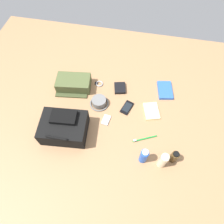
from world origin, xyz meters
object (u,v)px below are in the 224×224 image
object	(u,v)px
toiletry_pouch	(74,84)
deodorant_spray	(144,156)
cell_phone	(127,108)
wristwatch	(99,84)
wallet	(120,88)
notepad	(151,111)
cologne_bottle	(174,157)
media_player	(106,120)
lotion_bottle	(163,161)
paperback_novel	(165,90)
bucket_hat	(99,102)
backpack	(64,127)
toothbrush	(143,139)

from	to	relation	value
toiletry_pouch	deodorant_spray	size ratio (longest dim) A/B	1.87
toiletry_pouch	cell_phone	world-z (taller)	toiletry_pouch
wristwatch	wallet	bearing A→B (deg)	174.94
toiletry_pouch	notepad	xyz separation A→B (m)	(-0.66, 0.12, -0.04)
cologne_bottle	media_player	world-z (taller)	cologne_bottle
cell_phone	notepad	xyz separation A→B (m)	(-0.19, -0.00, 0.00)
lotion_bottle	media_player	world-z (taller)	lotion_bottle
toiletry_pouch	paperback_novel	distance (m)	0.76
toiletry_pouch	cologne_bottle	distance (m)	0.96
paperback_novel	notepad	distance (m)	0.24
bucket_hat	cell_phone	world-z (taller)	bucket_hat
backpack	deodorant_spray	size ratio (longest dim) A/B	2.19
bucket_hat	deodorant_spray	xyz separation A→B (m)	(-0.39, 0.39, 0.05)
media_player	toiletry_pouch	bearing A→B (deg)	-38.54
toiletry_pouch	bucket_hat	distance (m)	0.27
wallet	notepad	bearing A→B (deg)	135.78
lotion_bottle	notepad	size ratio (longest dim) A/B	1.13
bucket_hat	backpack	bearing A→B (deg)	56.86
deodorant_spray	paperback_novel	world-z (taller)	deodorant_spray
notepad	lotion_bottle	bearing A→B (deg)	87.54
deodorant_spray	media_player	distance (m)	0.40
paperback_novel	cell_phone	distance (m)	0.36
toiletry_pouch	wallet	xyz separation A→B (m)	(-0.38, -0.05, -0.03)
wallet	notepad	world-z (taller)	wallet
lotion_bottle	wallet	xyz separation A→B (m)	(0.38, -0.57, -0.07)
bucket_hat	wristwatch	bearing A→B (deg)	-76.33
cell_phone	notepad	size ratio (longest dim) A/B	0.91
wristwatch	wallet	world-z (taller)	wallet
paperback_novel	cologne_bottle	bearing A→B (deg)	98.13
toothbrush	notepad	size ratio (longest dim) A/B	1.14
deodorant_spray	toothbrush	distance (m)	0.17
backpack	media_player	bearing A→B (deg)	-151.06
cologne_bottle	media_player	bearing A→B (deg)	-22.67
bucket_hat	wristwatch	world-z (taller)	bucket_hat
toiletry_pouch	wristwatch	xyz separation A→B (m)	(-0.20, -0.07, -0.04)
cologne_bottle	paperback_novel	bearing A→B (deg)	-81.87
wristwatch	toothbrush	world-z (taller)	toothbrush
lotion_bottle	backpack	bearing A→B (deg)	-8.99
media_player	wristwatch	distance (m)	0.35
bucket_hat	notepad	xyz separation A→B (m)	(-0.42, -0.01, -0.02)
backpack	wallet	distance (m)	0.57
cell_phone	wristwatch	size ratio (longest dim) A/B	1.93
bucket_hat	notepad	bearing A→B (deg)	-179.12
paperback_novel	notepad	world-z (taller)	paperback_novel
backpack	lotion_bottle	xyz separation A→B (m)	(-0.70, 0.11, 0.01)
lotion_bottle	media_player	xyz separation A→B (m)	(0.43, -0.26, -0.08)
paperback_novel	cell_phone	size ratio (longest dim) A/B	1.41
backpack	media_player	distance (m)	0.32
backpack	toothbrush	world-z (taller)	backpack
toiletry_pouch	wallet	world-z (taller)	toiletry_pouch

